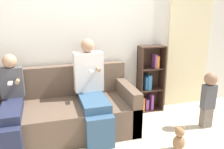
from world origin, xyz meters
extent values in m
plane|color=beige|center=(0.00, 0.00, 0.00)|extent=(14.00, 14.00, 0.00)
cube|color=silver|center=(0.00, 1.03, 1.27)|extent=(10.00, 0.06, 2.55)
cube|color=beige|center=(1.93, 0.98, 1.12)|extent=(0.79, 0.04, 2.23)
cube|color=brown|center=(-0.31, 0.44, 0.21)|extent=(2.04, 0.76, 0.43)
cube|color=brown|center=(-0.31, 0.89, 0.44)|extent=(2.04, 0.15, 0.89)
cube|color=brown|center=(0.64, 0.44, 0.32)|extent=(0.14, 0.76, 0.64)
cube|color=#335170|center=(0.11, 0.00, 0.21)|extent=(0.35, 0.12, 0.43)
cube|color=#335170|center=(0.11, 0.34, 0.48)|extent=(0.35, 0.55, 0.11)
cube|color=white|center=(0.11, 0.71, 0.82)|extent=(0.41, 0.19, 0.57)
sphere|color=tan|center=(0.11, 0.71, 1.20)|extent=(0.20, 0.20, 0.20)
cylinder|color=tan|center=(0.23, 0.56, 0.88)|extent=(0.05, 0.10, 0.05)
cube|color=white|center=(0.11, 0.51, 0.88)|extent=(0.05, 0.12, 0.02)
cube|color=#232842|center=(-0.93, 0.00, 0.21)|extent=(0.25, 0.12, 0.43)
cube|color=#232842|center=(-0.93, 0.36, 0.48)|extent=(0.25, 0.60, 0.11)
cube|color=#4C4C51|center=(-0.93, 0.73, 0.74)|extent=(0.30, 0.13, 0.41)
sphere|color=tan|center=(-0.93, 0.73, 1.04)|extent=(0.19, 0.19, 0.19)
cylinder|color=tan|center=(-0.85, 0.61, 0.78)|extent=(0.05, 0.10, 0.05)
cube|color=white|center=(-0.93, 0.56, 0.78)|extent=(0.05, 0.12, 0.02)
cube|color=#70665B|center=(1.74, 0.10, 0.15)|extent=(0.15, 0.11, 0.30)
cube|color=#4C4C51|center=(1.74, 0.10, 0.48)|extent=(0.19, 0.11, 0.36)
sphere|color=#8C664C|center=(1.74, 0.10, 0.74)|extent=(0.18, 0.18, 0.18)
cube|color=#3D281E|center=(0.99, 0.88, 0.56)|extent=(0.02, 0.23, 1.11)
cube|color=#3D281E|center=(1.40, 0.88, 0.56)|extent=(0.02, 0.23, 1.11)
cube|color=#3D281E|center=(1.20, 0.99, 0.56)|extent=(0.42, 0.02, 1.11)
cube|color=#3D281E|center=(1.20, 0.88, 0.01)|extent=(0.38, 0.20, 0.02)
cube|color=#3D281E|center=(1.20, 0.88, 0.37)|extent=(0.38, 0.20, 0.02)
cube|color=#3D281E|center=(1.20, 0.88, 0.74)|extent=(0.38, 0.20, 0.02)
cube|color=#3D281E|center=(1.20, 0.88, 1.10)|extent=(0.38, 0.20, 0.02)
cube|color=orange|center=(1.28, 0.88, 0.85)|extent=(0.05, 0.15, 0.20)
cube|color=teal|center=(1.15, 0.88, 0.51)|extent=(0.06, 0.15, 0.25)
cube|color=teal|center=(1.11, 0.88, 0.50)|extent=(0.05, 0.11, 0.23)
cube|color=#934CA3|center=(1.13, 0.88, 0.11)|extent=(0.05, 0.13, 0.19)
cube|color=#934CA3|center=(1.25, 0.88, 0.86)|extent=(0.03, 0.14, 0.23)
cube|color=#934CA3|center=(1.22, 0.88, 0.15)|extent=(0.04, 0.14, 0.27)
cube|color=orange|center=(1.05, 0.88, 0.14)|extent=(0.04, 0.15, 0.23)
ellipsoid|color=#936B47|center=(1.04, -0.31, 0.10)|extent=(0.16, 0.13, 0.20)
sphere|color=#936B47|center=(1.04, -0.31, 0.25)|extent=(0.12, 0.12, 0.12)
sphere|color=#936B47|center=(1.00, -0.31, 0.30)|extent=(0.05, 0.05, 0.05)
sphere|color=#936B47|center=(1.09, -0.31, 0.30)|extent=(0.05, 0.05, 0.05)
camera|label=1|loc=(-0.48, -2.56, 1.74)|focal=38.00mm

